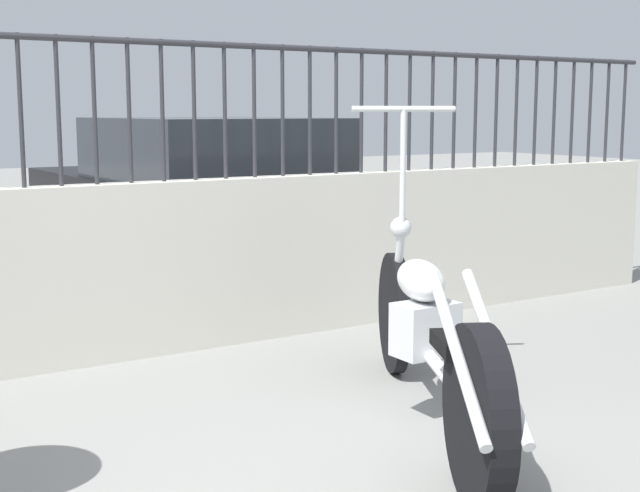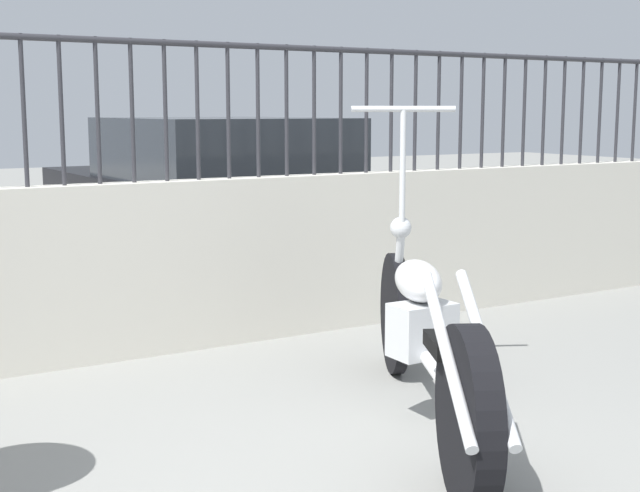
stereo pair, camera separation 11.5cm
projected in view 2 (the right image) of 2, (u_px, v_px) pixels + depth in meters
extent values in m
cube|color=beige|center=(69.00, 276.00, 4.86)|extent=(9.14, 0.18, 0.99)
cylinder|color=#2D2D33|center=(24.00, 111.00, 4.63)|extent=(0.02, 0.02, 0.79)
cylinder|color=#2D2D33|center=(61.00, 111.00, 4.72)|extent=(0.02, 0.02, 0.79)
cylinder|color=#2D2D33|center=(97.00, 111.00, 4.82)|extent=(0.02, 0.02, 0.79)
cylinder|color=#2D2D33|center=(132.00, 111.00, 4.92)|extent=(0.02, 0.02, 0.79)
cylinder|color=#2D2D33|center=(165.00, 111.00, 5.02)|extent=(0.02, 0.02, 0.79)
cylinder|color=#2D2D33|center=(197.00, 111.00, 5.12)|extent=(0.02, 0.02, 0.79)
cylinder|color=#2D2D33|center=(228.00, 111.00, 5.22)|extent=(0.02, 0.02, 0.79)
cylinder|color=#2D2D33|center=(258.00, 111.00, 5.31)|extent=(0.02, 0.02, 0.79)
cylinder|color=#2D2D33|center=(287.00, 111.00, 5.41)|extent=(0.02, 0.02, 0.79)
cylinder|color=#2D2D33|center=(314.00, 111.00, 5.51)|extent=(0.02, 0.02, 0.79)
cylinder|color=#2D2D33|center=(341.00, 111.00, 5.61)|extent=(0.02, 0.02, 0.79)
cylinder|color=#2D2D33|center=(366.00, 111.00, 5.71)|extent=(0.02, 0.02, 0.79)
cylinder|color=#2D2D33|center=(391.00, 111.00, 5.80)|extent=(0.02, 0.02, 0.79)
cylinder|color=#2D2D33|center=(415.00, 111.00, 5.90)|extent=(0.02, 0.02, 0.79)
cylinder|color=#2D2D33|center=(438.00, 111.00, 6.00)|extent=(0.02, 0.02, 0.79)
cylinder|color=#2D2D33|center=(461.00, 111.00, 6.10)|extent=(0.02, 0.02, 0.79)
cylinder|color=#2D2D33|center=(483.00, 111.00, 6.20)|extent=(0.02, 0.02, 0.79)
cylinder|color=#2D2D33|center=(504.00, 111.00, 6.30)|extent=(0.02, 0.02, 0.79)
cylinder|color=#2D2D33|center=(524.00, 111.00, 6.39)|extent=(0.02, 0.02, 0.79)
cylinder|color=#2D2D33|center=(544.00, 111.00, 6.49)|extent=(0.02, 0.02, 0.79)
cylinder|color=#2D2D33|center=(563.00, 111.00, 6.59)|extent=(0.02, 0.02, 0.79)
cylinder|color=#2D2D33|center=(582.00, 111.00, 6.69)|extent=(0.02, 0.02, 0.79)
cylinder|color=#2D2D33|center=(600.00, 111.00, 6.79)|extent=(0.02, 0.02, 0.79)
cylinder|color=#2D2D33|center=(618.00, 111.00, 6.89)|extent=(0.02, 0.02, 0.79)
cylinder|color=#2D2D33|center=(635.00, 111.00, 6.98)|extent=(0.02, 0.02, 0.79)
cylinder|color=#2D2D33|center=(58.00, 38.00, 4.67)|extent=(9.14, 0.04, 0.04)
cylinder|color=black|center=(395.00, 313.00, 4.74)|extent=(0.34, 0.60, 0.64)
cylinder|color=black|center=(468.00, 416.00, 3.14)|extent=(0.38, 0.63, 0.66)
cylinder|color=silver|center=(424.00, 354.00, 3.94)|extent=(0.71, 1.36, 0.06)
cube|color=silver|center=(422.00, 330.00, 3.98)|extent=(0.28, 0.18, 0.24)
ellipsoid|color=silver|center=(418.00, 281.00, 4.07)|extent=(0.40, 0.53, 0.18)
cube|color=black|center=(450.00, 345.00, 3.41)|extent=(0.27, 0.32, 0.06)
cylinder|color=silver|center=(398.00, 270.00, 4.62)|extent=(0.14, 0.22, 0.51)
sphere|color=silver|center=(401.00, 228.00, 4.52)|extent=(0.11, 0.11, 0.11)
cylinder|color=silver|center=(403.00, 167.00, 4.45)|extent=(0.03, 0.03, 0.58)
cylinder|color=silver|center=(403.00, 109.00, 4.40)|extent=(0.48, 0.26, 0.03)
cylinder|color=silver|center=(485.00, 352.00, 3.17)|extent=(0.40, 0.74, 0.46)
cylinder|color=silver|center=(447.00, 353.00, 3.16)|extent=(0.40, 0.74, 0.46)
cylinder|color=black|center=(72.00, 221.00, 8.73)|extent=(0.12, 0.64, 0.64)
cylinder|color=black|center=(236.00, 210.00, 9.65)|extent=(0.12, 0.64, 0.64)
cylinder|color=black|center=(178.00, 260.00, 6.44)|extent=(0.12, 0.64, 0.64)
cylinder|color=black|center=(380.00, 241.00, 7.36)|extent=(0.12, 0.64, 0.64)
cube|color=black|center=(212.00, 208.00, 8.01)|extent=(1.94, 4.39, 0.56)
cube|color=#2D3338|center=(222.00, 148.00, 7.75)|extent=(1.73, 2.11, 0.53)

